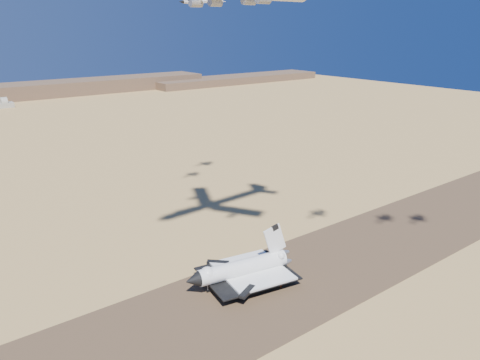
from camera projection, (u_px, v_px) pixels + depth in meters
ground at (213, 315)px, 149.54m from camera, size 1200.00×1200.00×0.00m
runway at (213, 315)px, 149.53m from camera, size 600.00×50.00×0.06m
ridgeline at (16, 94)px, 581.57m from camera, size 960.00×90.00×18.00m
shuttle at (242, 270)px, 166.27m from camera, size 41.12×29.76×20.23m
crew_a at (265, 283)px, 166.27m from camera, size 0.57×0.67×1.57m
crew_b at (273, 280)px, 167.94m from camera, size 1.02×1.01×1.88m
crew_c at (281, 286)px, 164.28m from camera, size 1.25×0.93×1.91m
chase_jet_d at (193, 2)px, 192.20m from camera, size 14.06×8.05×3.56m
chase_jet_e at (211, 1)px, 213.41m from camera, size 15.68×8.56×3.91m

